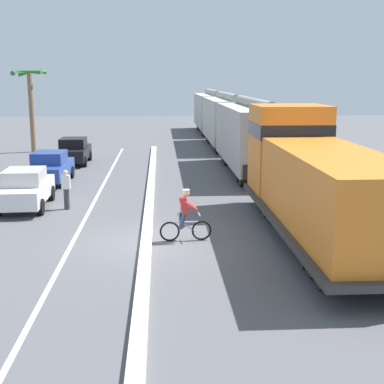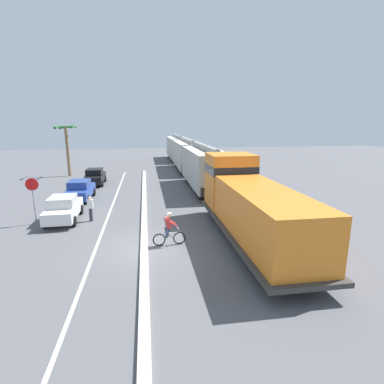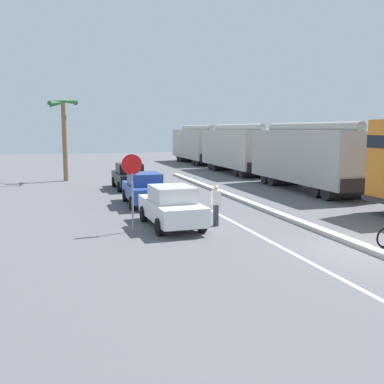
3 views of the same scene
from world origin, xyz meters
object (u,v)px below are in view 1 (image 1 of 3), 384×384
hopper_car_lead (252,136)px  hopper_car_trailing (212,111)px  parked_car_blue (50,167)px  palm_tree_near (30,92)px  parked_car_black (74,151)px  cyclist (185,217)px  pedestrian_by_cars (66,189)px  locomotive (313,182)px  hopper_car_middle (227,120)px  parked_car_white (25,188)px

hopper_car_lead → hopper_car_trailing: (0.00, 23.20, 0.00)m
parked_car_blue → palm_tree_near: palm_tree_near is taller
hopper_car_lead → parked_car_blue: 11.02m
hopper_car_trailing → parked_car_black: (-10.49, -19.27, -1.26)m
cyclist → pedestrian_by_cars: bearing=135.1°
hopper_car_lead → hopper_car_trailing: 23.20m
hopper_car_trailing → locomotive: bearing=-90.0°
hopper_car_middle → palm_tree_near: bearing=-172.2°
hopper_car_middle → parked_car_white: (-10.65, -19.32, -1.26)m
parked_car_white → parked_car_black: size_ratio=1.01×
parked_car_black → cyclist: bearing=-69.6°
parked_car_white → parked_car_blue: same height
palm_tree_near → parked_car_white: bearing=-78.2°
parked_car_white → parked_car_black: bearing=89.2°
parked_car_black → pedestrian_by_cars: bearing=-82.6°
locomotive → parked_car_blue: size_ratio=2.75×
parked_car_black → parked_car_blue: bearing=-91.9°
hopper_car_trailing → palm_tree_near: size_ratio=1.76×
parked_car_black → palm_tree_near: palm_tree_near is taller
hopper_car_middle → hopper_car_trailing: 11.60m
hopper_car_middle → palm_tree_near: palm_tree_near is taller
hopper_car_trailing → parked_car_white: bearing=-109.0°
locomotive → parked_car_blue: bearing=137.5°
parked_car_white → palm_tree_near: 18.07m
locomotive → parked_car_white: bearing=157.4°
parked_car_white → cyclist: size_ratio=2.48×
hopper_car_trailing → parked_car_white: 32.73m
hopper_car_middle → hopper_car_trailing: size_ratio=1.00×
locomotive → palm_tree_near: size_ratio=1.92×
cyclist → pedestrian_by_cars: cyclist is taller
hopper_car_trailing → parked_car_black: bearing=-118.6°
parked_car_white → locomotive: bearing=-22.6°
hopper_car_middle → palm_tree_near: size_ratio=1.76×
parked_car_black → palm_tree_near: bearing=123.5°
hopper_car_lead → palm_tree_near: size_ratio=1.76×
cyclist → pedestrian_by_cars: 6.51m
parked_car_white → cyclist: cyclist is taller
pedestrian_by_cars → hopper_car_trailing: bearing=74.1°
hopper_car_lead → palm_tree_near: 17.36m
hopper_car_middle → cyclist: (-4.33, -24.28, -1.26)m
locomotive → parked_car_black: size_ratio=2.75×
hopper_car_lead → hopper_car_middle: (0.00, 11.60, 0.00)m
cyclist → parked_car_blue: bearing=121.7°
hopper_car_middle → parked_car_blue: hopper_car_middle is taller
locomotive → hopper_car_trailing: size_ratio=1.10×
locomotive → cyclist: size_ratio=6.77×
hopper_car_trailing → palm_tree_near: (-14.27, -13.56, 2.19)m
parked_car_blue → parked_car_white: bearing=-89.5°
hopper_car_middle → cyclist: 24.69m
hopper_car_lead → palm_tree_near: bearing=146.0°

